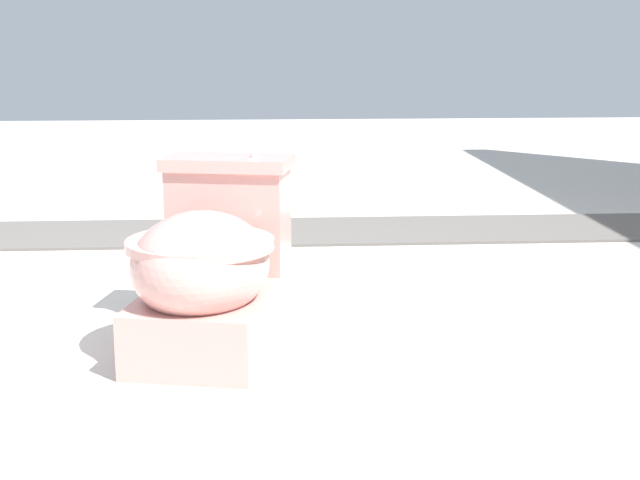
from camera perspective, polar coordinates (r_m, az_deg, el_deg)
ground_plane at (r=2.62m, az=-8.27°, el=-6.13°), size 14.00×14.00×0.00m
gravel_strip at (r=3.95m, az=0.50°, el=0.59°), size 0.56×8.00×0.01m
toilet at (r=2.46m, az=-7.00°, el=-1.92°), size 0.69×0.50×0.52m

